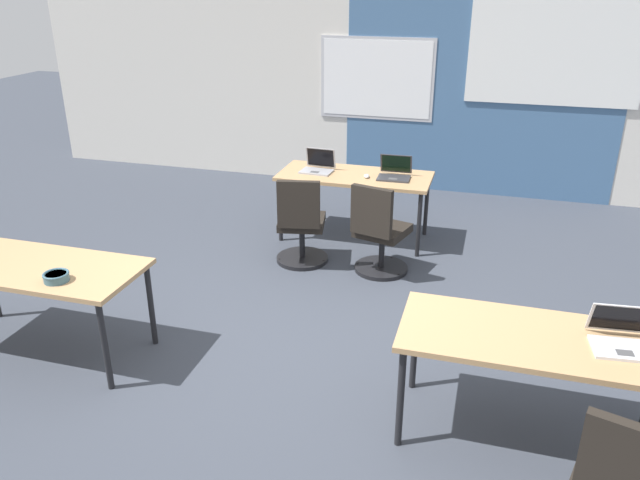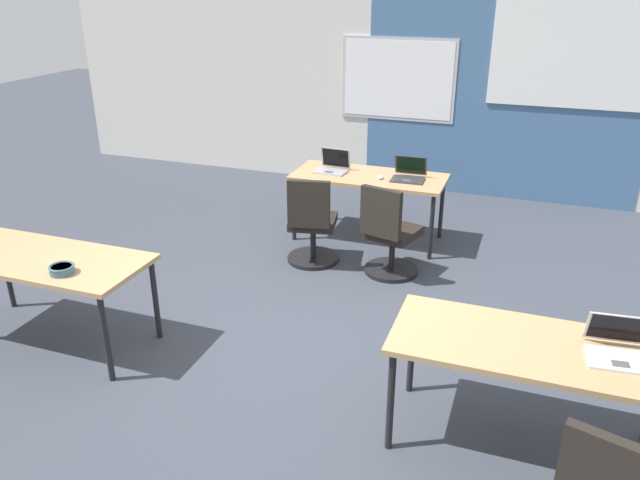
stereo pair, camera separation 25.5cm
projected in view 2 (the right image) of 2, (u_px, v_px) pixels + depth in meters
The scene contains 12 objects.
ground_plane at pixel (291, 341), 4.88m from camera, with size 24.00×24.00×0.00m.
back_wall_assembly at pixel (416, 80), 7.93m from camera, with size 10.00×0.27×2.80m.
desk_near_left at pixel (44, 264), 4.64m from camera, with size 1.60×0.70×0.72m.
desk_near_right at pixel (531, 353), 3.55m from camera, with size 1.60×0.70×0.72m.
desk_far_center at pixel (369, 181), 6.52m from camera, with size 1.60×0.70×0.72m.
laptop_near_right_end at pixel (618, 349), 3.40m from camera, with size 0.36×0.34×0.23m.
laptop_far_right at pixel (409, 175), 6.35m from camera, with size 0.34×0.32×0.23m.
mouse_far_right at pixel (380, 177), 6.38m from camera, with size 0.07×0.11×0.03m.
chair_far_right at pixel (389, 239), 5.81m from camera, with size 0.54×0.59×0.92m.
laptop_far_left at pixel (332, 167), 6.61m from camera, with size 0.35×0.30×0.23m.
chair_far_left at pixel (312, 228), 6.05m from camera, with size 0.52×0.57×0.92m.
snack_bowl at pixel (62, 269), 4.35m from camera, with size 0.18×0.18×0.06m.
Camera 2 is at (1.62, -3.84, 2.66)m, focal length 34.69 mm.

